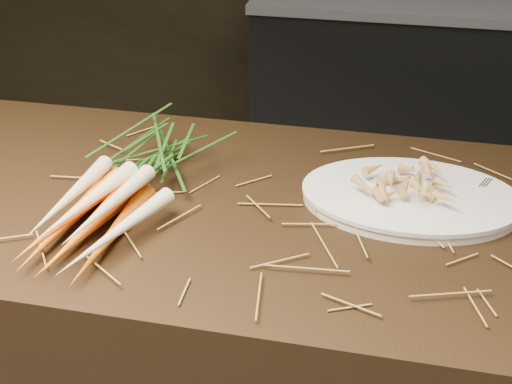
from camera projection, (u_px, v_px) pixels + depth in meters
back_counter at (454, 90)px, 2.94m from camera, size 1.82×0.62×0.84m
straw_bedding at (382, 213)px, 1.17m from camera, size 1.40×0.60×0.02m
root_veg_bunch at (131, 177)px, 1.20m from camera, size 0.23×0.55×0.10m
serving_platter at (410, 199)px, 1.21m from camera, size 0.41×0.29×0.02m
roasted_veg_heap at (412, 184)px, 1.19m from camera, size 0.20×0.15×0.04m
serving_fork at (491, 205)px, 1.17m from camera, size 0.08×0.14×0.00m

